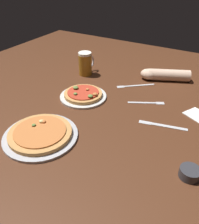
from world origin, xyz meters
TOP-DOWN VIEW (x-y plane):
  - ground_plane at (0.00, 0.00)m, footprint 2.40×2.40m
  - pizza_plate_near at (-0.14, -0.28)m, footprint 0.33×0.33m
  - pizza_plate_far at (-0.17, 0.11)m, footprint 0.26×0.26m
  - beer_mug_dark at (-0.33, 0.38)m, footprint 0.09×0.14m
  - ramekin_sauce at (0.48, -0.18)m, footprint 0.08×0.08m
  - napkin_folded at (0.44, 0.24)m, footprint 0.16×0.15m
  - fork_left at (0.03, 0.39)m, footprint 0.20×0.16m
  - knife_right at (0.30, 0.07)m, footprint 0.23×0.07m
  - fork_spare at (0.17, 0.23)m, footprint 0.18×0.11m
  - diner_arm at (0.15, 0.56)m, footprint 0.30×0.18m

SIDE VIEW (x-z plane):
  - ground_plane at x=0.00m, z-range -0.03..0.00m
  - fork_left at x=0.03m, z-range 0.00..0.01m
  - knife_right at x=0.30m, z-range 0.00..0.01m
  - fork_spare at x=0.17m, z-range 0.00..0.01m
  - napkin_folded at x=0.44m, z-range 0.00..0.01m
  - pizza_plate_near at x=-0.14m, z-range -0.01..0.04m
  - pizza_plate_far at x=-0.17m, z-range -0.01..0.04m
  - ramekin_sauce at x=0.48m, z-range 0.00..0.04m
  - diner_arm at x=0.15m, z-range 0.00..0.07m
  - beer_mug_dark at x=-0.33m, z-range 0.00..0.15m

